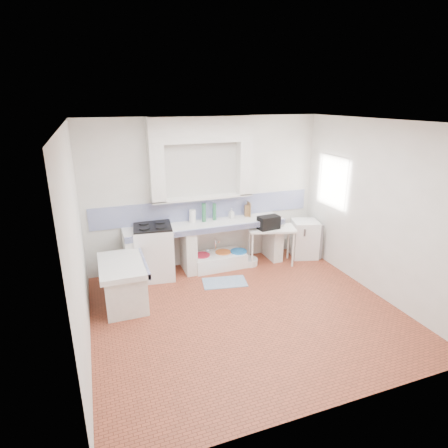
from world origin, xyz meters
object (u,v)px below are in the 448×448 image
object	(u,v)px
side_table	(271,245)
fridge	(304,239)
sink	(219,261)
stove	(154,252)

from	to	relation	value
side_table	fridge	xyz separation A→B (m)	(0.79, 0.07, 0.01)
side_table	fridge	size ratio (longest dim) A/B	1.16
side_table	fridge	bearing A→B (deg)	20.61
sink	stove	bearing A→B (deg)	178.42
stove	fridge	distance (m)	3.04
stove	side_table	xyz separation A→B (m)	(2.24, -0.20, -0.11)
sink	side_table	xyz separation A→B (m)	(1.02, -0.19, 0.25)
stove	fridge	bearing A→B (deg)	4.49
stove	sink	world-z (taller)	stove
stove	sink	distance (m)	1.27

